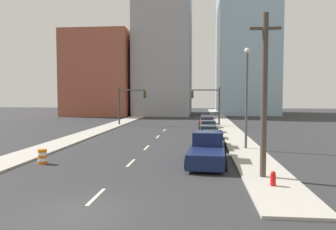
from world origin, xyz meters
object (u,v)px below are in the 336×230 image
Objects in this scene: traffic_barrel at (42,157)px; fire_hydrant at (273,180)px; traffic_signal_left at (127,101)px; sedan_red at (207,123)px; traffic_signal_right at (211,101)px; sedan_green at (208,127)px; sedan_maroon at (207,120)px; sedan_teal at (208,133)px; street_lamp at (247,91)px; pickup_truck_navy at (207,151)px; sedan_black at (213,140)px; utility_pole_right_near at (264,95)px.

fire_hydrant is at bearing -17.33° from traffic_barrel.
sedan_red is (11.60, -2.87, -2.92)m from traffic_signal_left.
traffic_signal_right is (12.13, 0.00, 0.00)m from traffic_signal_left.
traffic_signal_left reaches higher than sedan_green.
sedan_teal is at bearing -91.68° from sedan_maroon.
street_lamp is 11.92m from fire_hydrant.
sedan_green is (0.45, 17.22, -0.15)m from pickup_truck_navy.
sedan_green is at bearing 59.15° from traffic_barrel.
sedan_black is (-0.35, -19.67, -2.96)m from traffic_signal_right.
fire_hydrant is at bearing -86.98° from sedan_maroon.
traffic_signal_left is 5.86× the size of traffic_barrel.
fire_hydrant is at bearing -65.72° from traffic_signal_left.
traffic_signal_right is at bearing 93.64° from utility_pole_right_near.
utility_pole_right_near is 1.35× the size of pickup_truck_navy.
sedan_black is at bearing -91.02° from traffic_signal_right.
street_lamp is at bearing 26.33° from traffic_barrel.
street_lamp is 4.91m from sedan_black.
traffic_barrel is 10.69m from pickup_truck_navy.
street_lamp is 12.67m from sedan_green.
street_lamp is (2.27, -20.33, 1.15)m from traffic_signal_right.
sedan_black reaches higher than sedan_teal.
traffic_barrel is at bearing -169.79° from pickup_truck_navy.
pickup_truck_navy is 11.97m from sedan_teal.
sedan_teal is at bearing 91.64° from pickup_truck_navy.
utility_pole_right_near reaches higher than sedan_teal.
sedan_maroon is (0.01, 11.25, -0.01)m from sedan_green.
sedan_teal is at bearing 50.44° from traffic_barrel.
traffic_signal_left reaches higher than traffic_barrel.
sedan_green is at bearing 96.53° from utility_pole_right_near.
sedan_black is 22.25m from sedan_maroon.
sedan_red is at bearing 95.16° from fire_hydrant.
pickup_truck_navy is 1.36× the size of sedan_teal.
street_lamp is at bearing -83.45° from sedan_red.
utility_pole_right_near reaches higher than traffic_barrel.
traffic_signal_right reaches higher than fire_hydrant.
sedan_green is 0.97× the size of sedan_maroon.
traffic_signal_right is 29.77m from utility_pole_right_near.
street_lamp is 1.88× the size of sedan_red.
sedan_teal is 1.08× the size of sedan_red.
street_lamp reaches higher than sedan_green.
pickup_truck_navy reaches higher than sedan_green.
utility_pole_right_near is at bearing 95.13° from fire_hydrant.
sedan_green reaches higher than fire_hydrant.
fire_hydrant is 0.19× the size of sedan_green.
sedan_teal is at bearing -50.43° from traffic_signal_left.
traffic_signal_left reaches higher than fire_hydrant.
traffic_signal_right reaches higher than sedan_black.
fire_hydrant is at bearing -87.38° from sedan_red.
sedan_black is (-2.40, 11.75, 0.25)m from fire_hydrant.
sedan_green reaches higher than sedan_maroon.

